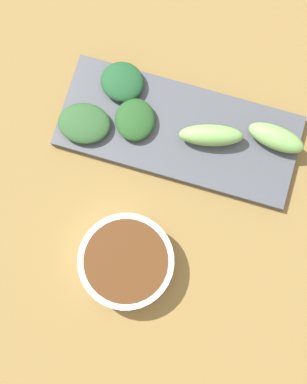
# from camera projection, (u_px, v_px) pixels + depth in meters

# --- Properties ---
(tabletop) EXTENTS (2.10, 2.10, 0.02)m
(tabletop) POSITION_uv_depth(u_px,v_px,m) (160.00, 179.00, 0.77)
(tabletop) COLOR olive
(tabletop) RESTS_ON ground
(sauce_bowl) EXTENTS (0.12, 0.12, 0.04)m
(sauce_bowl) POSITION_uv_depth(u_px,v_px,m) (126.00, 262.00, 0.72)
(sauce_bowl) COLOR white
(sauce_bowl) RESTS_ON tabletop
(serving_plate) EXTENTS (0.13, 0.33, 0.01)m
(serving_plate) POSITION_uv_depth(u_px,v_px,m) (179.00, 131.00, 0.77)
(serving_plate) COLOR #444950
(serving_plate) RESTS_ON tabletop
(broccoli_leafy_0) EXTENTS (0.07, 0.08, 0.02)m
(broccoli_leafy_0) POSITION_uv_depth(u_px,v_px,m) (122.00, 82.00, 0.76)
(broccoli_leafy_0) COLOR #1B4B27
(broccoli_leafy_0) RESTS_ON serving_plate
(broccoli_leafy_1) EXTENTS (0.07, 0.08, 0.02)m
(broccoli_leafy_1) POSITION_uv_depth(u_px,v_px,m) (84.00, 123.00, 0.75)
(broccoli_leafy_1) COLOR #2A5329
(broccoli_leafy_1) RESTS_ON serving_plate
(broccoli_stalk_2) EXTENTS (0.05, 0.09, 0.03)m
(broccoli_stalk_2) POSITION_uv_depth(u_px,v_px,m) (211.00, 135.00, 0.74)
(broccoli_stalk_2) COLOR #79B25B
(broccoli_stalk_2) RESTS_ON serving_plate
(broccoli_stalk_3) EXTENTS (0.04, 0.08, 0.03)m
(broccoli_stalk_3) POSITION_uv_depth(u_px,v_px,m) (276.00, 138.00, 0.74)
(broccoli_stalk_3) COLOR #77AF5A
(broccoli_stalk_3) RESTS_ON serving_plate
(broccoli_leafy_4) EXTENTS (0.07, 0.07, 0.02)m
(broccoli_leafy_4) POSITION_uv_depth(u_px,v_px,m) (135.00, 120.00, 0.75)
(broccoli_leafy_4) COLOR #204B1F
(broccoli_leafy_4) RESTS_ON serving_plate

